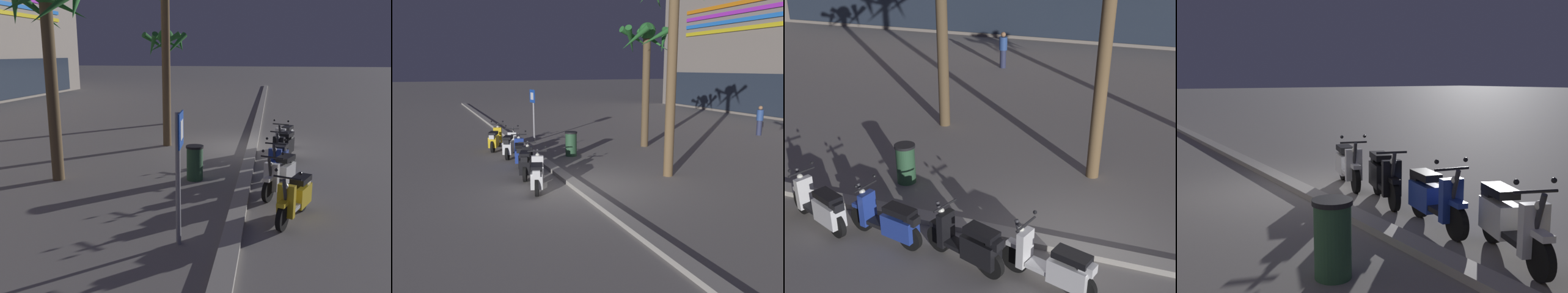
% 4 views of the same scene
% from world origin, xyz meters
% --- Properties ---
extents(ground_plane, '(200.00, 200.00, 0.00)m').
position_xyz_m(ground_plane, '(0.00, 0.00, 0.00)').
color(ground_plane, gray).
extents(curb_strip, '(60.00, 0.36, 0.12)m').
position_xyz_m(curb_strip, '(0.00, -0.12, 0.06)').
color(curb_strip, '#ADA89E').
rests_on(curb_strip, ground).
extents(scooter_white_last_in_row, '(1.70, 0.88, 1.17)m').
position_xyz_m(scooter_white_last_in_row, '(-4.79, -1.04, 0.46)').
color(scooter_white_last_in_row, black).
rests_on(scooter_white_last_in_row, ground).
extents(scooter_blue_far_back, '(1.71, 0.68, 1.17)m').
position_xyz_m(scooter_blue_far_back, '(-3.28, -1.01, 0.45)').
color(scooter_blue_far_back, black).
rests_on(scooter_blue_far_back, ground).
extents(scooter_black_gap_after_mid, '(1.66, 0.80, 1.04)m').
position_xyz_m(scooter_black_gap_after_mid, '(-1.60, -1.20, 0.47)').
color(scooter_black_gap_after_mid, black).
rests_on(scooter_black_gap_after_mid, ground).
extents(scooter_white_second_in_line, '(1.72, 0.78, 1.17)m').
position_xyz_m(scooter_white_second_in_line, '(-0.09, -1.26, 0.45)').
color(scooter_white_second_in_line, black).
rests_on(scooter_white_second_in_line, ground).
extents(pedestrian_strolling_near_curb, '(0.37, 0.46, 1.51)m').
position_xyz_m(pedestrian_strolling_near_curb, '(-5.18, 11.83, 0.79)').
color(pedestrian_strolling_near_curb, '#2D3351').
rests_on(pedestrian_strolling_near_curb, ground).
extents(litter_bin, '(0.48, 0.48, 0.95)m').
position_xyz_m(litter_bin, '(-4.14, 1.23, 0.48)').
color(litter_bin, '#2D5638').
rests_on(litter_bin, ground).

